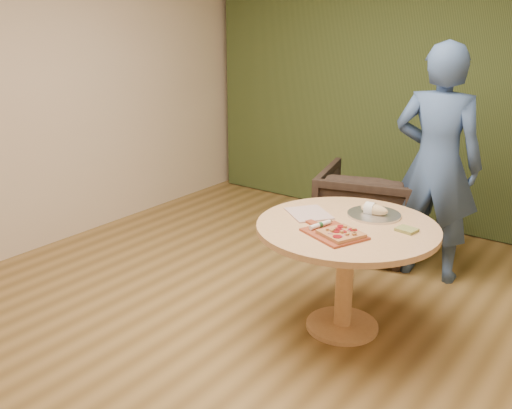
{
  "coord_description": "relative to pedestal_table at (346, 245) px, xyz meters",
  "views": [
    {
      "loc": [
        1.97,
        -2.49,
        2.04
      ],
      "look_at": [
        -0.06,
        0.25,
        0.89
      ],
      "focal_mm": 40.0,
      "sensor_mm": 36.0,
      "label": 1
    }
  ],
  "objects": [
    {
      "name": "cutlery_roll",
      "position": [
        -0.1,
        -0.18,
        0.17
      ],
      "size": [
        0.07,
        0.2,
        0.03
      ],
      "rotation": [
        0.0,
        0.0,
        -0.24
      ],
      "color": "silver",
      "rests_on": "pizza_paddle"
    },
    {
      "name": "room_shell",
      "position": [
        -0.4,
        -0.61,
        0.79
      ],
      "size": [
        5.04,
        6.04,
        2.84
      ],
      "color": "olive",
      "rests_on": "ground"
    },
    {
      "name": "pedestal_table",
      "position": [
        0.0,
        0.0,
        0.0
      ],
      "size": [
        1.17,
        1.17,
        0.75
      ],
      "rotation": [
        0.0,
        0.0,
        -0.26
      ],
      "color": "tan",
      "rests_on": "ground"
    },
    {
      "name": "armchair",
      "position": [
        -0.47,
        1.31,
        -0.19
      ],
      "size": [
        0.99,
        0.96,
        0.84
      ],
      "primitive_type": "imported",
      "rotation": [
        0.0,
        0.0,
        3.41
      ],
      "color": "black",
      "rests_on": "ground"
    },
    {
      "name": "flatbread_pizza",
      "position": [
        0.07,
        -0.22,
        0.17
      ],
      "size": [
        0.29,
        0.29,
        0.04
      ],
      "rotation": [
        0.0,
        0.0,
        -0.39
      ],
      "color": "#B87A47",
      "rests_on": "pizza_paddle"
    },
    {
      "name": "person_standing",
      "position": [
        0.15,
        1.16,
        0.32
      ],
      "size": [
        0.73,
        0.52,
        1.86
      ],
      "primitive_type": "imported",
      "rotation": [
        0.0,
        0.0,
        3.25
      ],
      "color": "#385385",
      "rests_on": "ground"
    },
    {
      "name": "serving_tray",
      "position": [
        0.06,
        0.26,
        0.15
      ],
      "size": [
        0.36,
        0.36,
        0.02
      ],
      "color": "silver",
      "rests_on": "pedestal_table"
    },
    {
      "name": "newspaper",
      "position": [
        -0.31,
        0.02,
        0.15
      ],
      "size": [
        0.39,
        0.38,
        0.01
      ],
      "primitive_type": "cube",
      "rotation": [
        0.0,
        0.0,
        -0.63
      ],
      "color": "silver",
      "rests_on": "pedestal_table"
    },
    {
      "name": "green_packet",
      "position": [
        0.35,
        0.12,
        0.15
      ],
      "size": [
        0.13,
        0.12,
        0.02
      ],
      "primitive_type": "cube",
      "rotation": [
        0.0,
        0.0,
        -0.17
      ],
      "color": "olive",
      "rests_on": "pedestal_table"
    },
    {
      "name": "pizza_paddle",
      "position": [
        0.01,
        -0.2,
        0.15
      ],
      "size": [
        0.47,
        0.39,
        0.01
      ],
      "rotation": [
        0.0,
        0.0,
        -0.39
      ],
      "color": "#9C4227",
      "rests_on": "pedestal_table"
    },
    {
      "name": "bread_roll",
      "position": [
        0.05,
        0.26,
        0.18
      ],
      "size": [
        0.19,
        0.09,
        0.09
      ],
      "color": "beige",
      "rests_on": "serving_tray"
    },
    {
      "name": "curtain",
      "position": [
        -0.4,
        2.29,
        0.79
      ],
      "size": [
        4.8,
        0.14,
        2.78
      ],
      "primitive_type": "cube",
      "color": "#2D3C1B",
      "rests_on": "ground"
    }
  ]
}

